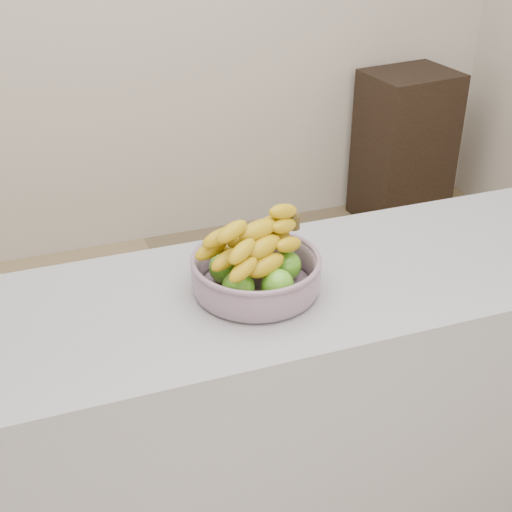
% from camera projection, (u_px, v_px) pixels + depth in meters
% --- Properties ---
extents(counter, '(2.00, 0.60, 0.90)m').
position_uv_depth(counter, '(277.00, 416.00, 2.06)').
color(counter, '#989AA0').
rests_on(counter, ground).
extents(cabinet, '(0.51, 0.43, 0.84)m').
position_uv_depth(cabinet, '(404.00, 147.00, 3.97)').
color(cabinet, black).
rests_on(cabinet, ground).
extents(fruit_bowl, '(0.33, 0.33, 0.19)m').
position_uv_depth(fruit_bowl, '(256.00, 269.00, 1.79)').
color(fruit_bowl, '#9BA3BA').
rests_on(fruit_bowl, counter).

